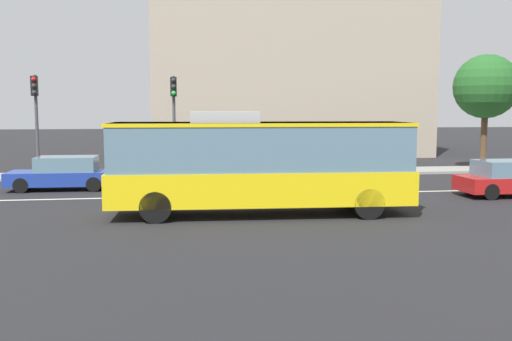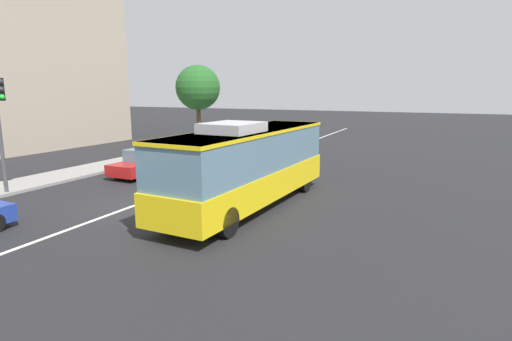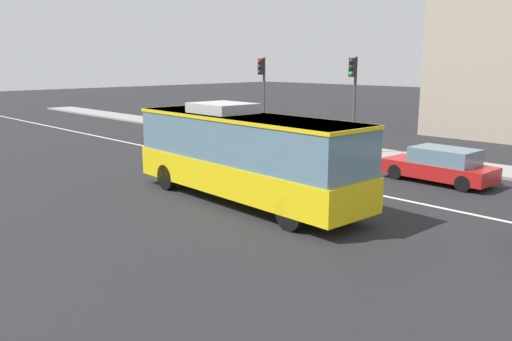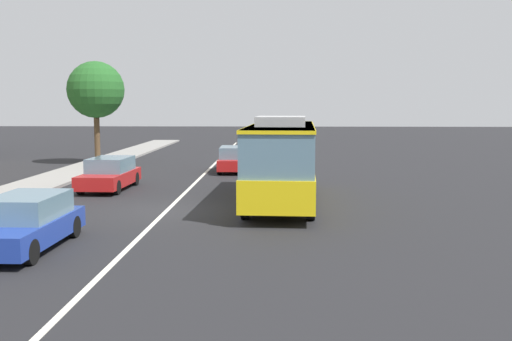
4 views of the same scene
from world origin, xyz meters
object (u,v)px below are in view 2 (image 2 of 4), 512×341
object	(u,v)px
traffic_light_mid_block	(0,115)
street_tree_kerbside_left	(198,88)
sedan_red	(148,162)
transit_bus	(248,162)
sedan_red_ahead	(285,150)

from	to	relation	value
traffic_light_mid_block	street_tree_kerbside_left	xyz separation A→B (m)	(17.69, 1.36, 1.23)
traffic_light_mid_block	sedan_red	bearing A→B (deg)	67.48
transit_bus	street_tree_kerbside_left	xyz separation A→B (m)	(14.83, 11.88, 2.98)
sedan_red	sedan_red_ahead	world-z (taller)	same
sedan_red_ahead	traffic_light_mid_block	world-z (taller)	traffic_light_mid_block
transit_bus	sedan_red	xyz separation A→B (m)	(3.48, 7.88, -1.09)
sedan_red	traffic_light_mid_block	distance (m)	7.44
sedan_red_ahead	traffic_light_mid_block	distance (m)	16.04
traffic_light_mid_block	street_tree_kerbside_left	bearing A→B (deg)	94.44
sedan_red	traffic_light_mid_block	size ratio (longest dim) A/B	0.88
transit_bus	sedan_red_ahead	distance (m)	11.15
transit_bus	traffic_light_mid_block	xyz separation A→B (m)	(-2.87, 10.51, 1.75)
sedan_red_ahead	transit_bus	bearing A→B (deg)	-167.49
sedan_red	sedan_red_ahead	size ratio (longest dim) A/B	1.00
transit_bus	street_tree_kerbside_left	size ratio (longest dim) A/B	1.52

